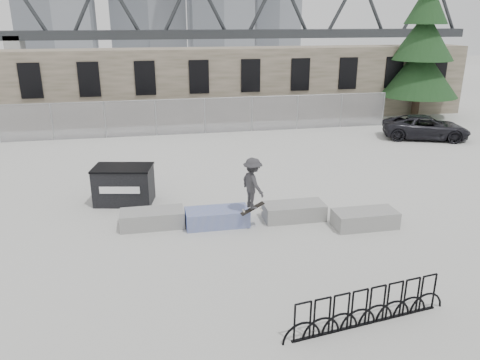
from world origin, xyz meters
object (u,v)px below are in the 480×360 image
at_px(planter_offset, 365,218).
at_px(planter_far_left, 152,218).
at_px(planter_center_right, 294,211).
at_px(suv, 426,127).
at_px(skateboarder, 253,183).
at_px(planter_center_left, 217,217).
at_px(spruce_tree, 423,47).
at_px(dumpster, 124,185).
at_px(bike_rack, 368,307).

bearing_deg(planter_offset, planter_far_left, 168.69).
relative_size(planter_center_right, suv, 0.44).
xyz_separation_m(planter_far_left, skateboarder, (3.09, -0.79, 1.23)).
height_order(planter_center_left, spruce_tree, spruce_tree).
relative_size(planter_far_left, spruce_tree, 0.17).
distance_m(planter_far_left, spruce_tree, 23.11).
height_order(planter_center_left, planter_center_right, same).
height_order(planter_offset, dumpster, dumpster).
xyz_separation_m(planter_offset, dumpster, (-7.57, 3.59, 0.39)).
xyz_separation_m(planter_offset, suv, (8.27, 10.02, 0.34)).
distance_m(planter_offset, bike_rack, 5.18).
bearing_deg(planter_center_left, spruce_tree, 43.27).
bearing_deg(skateboarder, planter_center_left, 46.05).
height_order(planter_offset, suv, suv).
distance_m(planter_offset, suv, 13.00).
bearing_deg(planter_offset, dumpster, 154.66).
bearing_deg(dumpster, skateboarder, -25.82).
height_order(dumpster, skateboarder, skateboarder).
bearing_deg(planter_offset, bike_rack, -114.66).
bearing_deg(spruce_tree, planter_offset, -124.98).
xyz_separation_m(dumpster, bike_rack, (5.42, -8.29, -0.24)).
xyz_separation_m(planter_center_left, bike_rack, (2.44, -5.73, 0.15)).
xyz_separation_m(planter_center_right, suv, (10.30, 9.01, 0.34)).
bearing_deg(skateboarder, planter_offset, -117.79).
distance_m(planter_far_left, bike_rack, 7.51).
bearing_deg(planter_center_right, skateboarder, -162.55).
distance_m(dumpster, bike_rack, 9.90).
xyz_separation_m(planter_far_left, planter_offset, (6.64, -1.33, 0.00)).
bearing_deg(bike_rack, planter_center_right, 88.74).
distance_m(planter_far_left, dumpster, 2.48).
xyz_separation_m(planter_center_left, dumpster, (-2.98, 2.56, 0.39)).
height_order(planter_far_left, suv, suv).
bearing_deg(spruce_tree, bike_rack, -122.79).
distance_m(planter_far_left, suv, 17.26).
height_order(bike_rack, spruce_tree, spruce_tree).
bearing_deg(planter_center_left, planter_offset, -12.59).
height_order(bike_rack, suv, suv).
height_order(planter_offset, spruce_tree, spruce_tree).
height_order(dumpster, bike_rack, dumpster).
xyz_separation_m(planter_far_left, suv, (14.91, 8.70, 0.34)).
relative_size(planter_center_right, bike_rack, 0.50).
relative_size(planter_center_left, planter_offset, 1.00).
xyz_separation_m(spruce_tree, suv, (-2.70, -5.66, -3.90)).
xyz_separation_m(dumpster, spruce_tree, (18.55, 12.09, 3.85)).
height_order(suv, skateboarder, skateboarder).
height_order(planter_far_left, planter_center_left, same).
xyz_separation_m(planter_center_left, suv, (12.87, 9.00, 0.34)).
relative_size(bike_rack, suv, 0.88).
relative_size(planter_far_left, suv, 0.44).
distance_m(planter_center_left, dumpster, 3.95).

